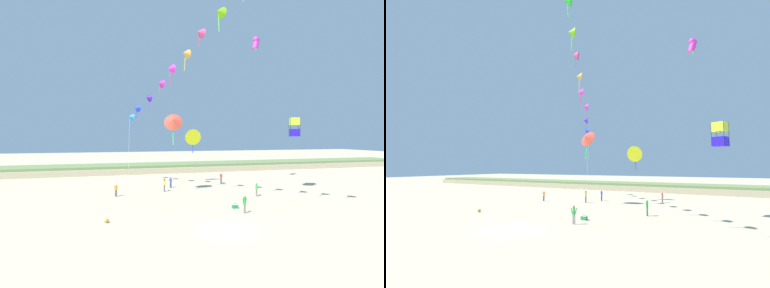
{
  "view_description": "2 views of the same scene",
  "coord_description": "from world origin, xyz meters",
  "views": [
    {
      "loc": [
        -8.79,
        -21.19,
        7.15
      ],
      "look_at": [
        0.79,
        12.94,
        6.26
      ],
      "focal_mm": 28.0,
      "sensor_mm": 36.0,
      "label": 1
    },
    {
      "loc": [
        14.58,
        -16.34,
        5.12
      ],
      "look_at": [
        1.25,
        8.84,
        7.62
      ],
      "focal_mm": 24.0,
      "sensor_mm": 36.0,
      "label": 2
    }
  ],
  "objects": [
    {
      "name": "large_kite_low_lead",
      "position": [
        15.27,
        13.67,
        8.41
      ],
      "size": [
        1.65,
        1.65,
        2.49
      ],
      "color": "#2415F2"
    },
    {
      "name": "beach_cooler",
      "position": [
        3.34,
        6.14,
        0.21
      ],
      "size": [
        0.58,
        0.41,
        0.46
      ],
      "color": "#23844C",
      "rests_on": "ground"
    },
    {
      "name": "person_near_left",
      "position": [
        -1.8,
        16.99,
        0.97
      ],
      "size": [
        0.23,
        0.59,
        1.68
      ],
      "color": "#474C56",
      "rests_on": "ground"
    },
    {
      "name": "person_far_center",
      "position": [
        3.36,
        4.05,
        0.96
      ],
      "size": [
        0.56,
        0.32,
        1.66
      ],
      "color": "gray",
      "rests_on": "ground"
    },
    {
      "name": "kite_banner_string",
      "position": [
        -0.27,
        12.05,
        16.64
      ],
      "size": [
        11.64,
        28.92,
        24.02
      ],
      "color": "#2786C4"
    },
    {
      "name": "dune_ridge",
      "position": [
        0.0,
        39.65,
        0.78
      ],
      "size": [
        120.0,
        9.37,
        1.56
      ],
      "color": "tan",
      "rests_on": "ground"
    },
    {
      "name": "large_kite_outer_drift",
      "position": [
        3.78,
        23.27,
        7.11
      ],
      "size": [
        2.53,
        1.4,
        3.78
      ],
      "color": "#CED118"
    },
    {
      "name": "person_far_left",
      "position": [
        7.93,
        21.78,
        0.9
      ],
      "size": [
        0.35,
        0.5,
        1.56
      ],
      "color": "#474C56",
      "rests_on": "ground"
    },
    {
      "name": "large_kite_mid_trail",
      "position": [
        12.7,
        19.83,
        21.12
      ],
      "size": [
        1.48,
        1.27,
        2.3
      ],
      "color": "#D533BF"
    },
    {
      "name": "large_kite_high_solo",
      "position": [
        -0.94,
        15.52,
        9.1
      ],
      "size": [
        2.69,
        2.25,
        4.21
      ],
      "color": "#E44C38"
    },
    {
      "name": "ground_plane",
      "position": [
        0.0,
        0.0,
        0.0
      ],
      "size": [
        240.0,
        240.0,
        0.0
      ],
      "primitive_type": "plane",
      "color": "#C1B28E"
    },
    {
      "name": "person_mid_center",
      "position": [
        8.26,
        10.96,
        0.98
      ],
      "size": [
        0.23,
        0.6,
        1.7
      ],
      "color": "#726656",
      "rests_on": "ground"
    },
    {
      "name": "person_far_right",
      "position": [
        -7.93,
        15.33,
        0.88
      ],
      "size": [
        0.53,
        0.21,
        1.52
      ],
      "color": "#474C56",
      "rests_on": "ground"
    },
    {
      "name": "beach_ball",
      "position": [
        -8.95,
        4.38,
        0.18
      ],
      "size": [
        0.36,
        0.36,
        0.36
      ],
      "color": "orange",
      "rests_on": "ground"
    },
    {
      "name": "person_near_right",
      "position": [
        -0.43,
        19.56,
        0.87
      ],
      "size": [
        0.48,
        0.34,
        1.5
      ],
      "color": "#282D4C",
      "rests_on": "ground"
    }
  ]
}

